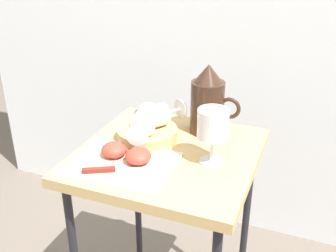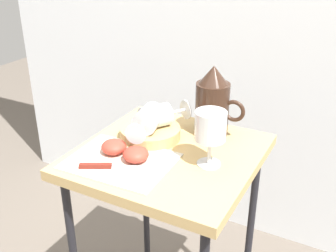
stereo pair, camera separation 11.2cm
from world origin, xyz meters
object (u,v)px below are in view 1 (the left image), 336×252
at_px(table, 168,174).
at_px(wine_glass_tipped_near, 154,117).
at_px(wine_glass_upright, 213,127).
at_px(basket_tray, 147,134).
at_px(pitcher, 208,105).
at_px(apple_half_left, 114,150).
at_px(knife, 111,170).
at_px(apple_half_right, 138,156).
at_px(wine_glass_tipped_far, 146,120).

bearing_deg(table, wine_glass_tipped_near, 137.67).
bearing_deg(wine_glass_upright, basket_tray, 163.93).
relative_size(pitcher, apple_half_left, 3.08).
bearing_deg(knife, apple_half_right, 55.29).
distance_m(pitcher, wine_glass_upright, 0.19).
height_order(apple_half_left, knife, apple_half_left).
height_order(basket_tray, wine_glass_tipped_near, wine_glass_tipped_near).
bearing_deg(wine_glass_tipped_near, wine_glass_upright, -21.19).
xyz_separation_m(wine_glass_tipped_far, apple_half_left, (-0.04, -0.11, -0.05)).
distance_m(apple_half_right, knife, 0.08).
relative_size(wine_glass_tipped_near, wine_glass_tipped_far, 1.00).
xyz_separation_m(pitcher, wine_glass_tipped_far, (-0.15, -0.13, -0.02)).
height_order(basket_tray, knife, basket_tray).
relative_size(wine_glass_tipped_far, apple_half_right, 2.30).
bearing_deg(table, apple_half_right, -117.64).
xyz_separation_m(wine_glass_upright, wine_glass_tipped_near, (-0.20, 0.08, -0.04)).
relative_size(apple_half_right, knife, 0.36).
bearing_deg(table, pitcher, 68.45).
height_order(basket_tray, wine_glass_upright, wine_glass_upright).
distance_m(wine_glass_upright, wine_glass_tipped_near, 0.22).
height_order(table, basket_tray, basket_tray).
bearing_deg(apple_half_right, pitcher, 66.17).
bearing_deg(wine_glass_tipped_near, apple_half_right, -81.63).
bearing_deg(apple_half_left, wine_glass_upright, 15.66).
xyz_separation_m(table, wine_glass_upright, (0.13, -0.01, 0.18)).
xyz_separation_m(basket_tray, wine_glass_tipped_near, (0.01, 0.02, 0.05)).
height_order(wine_glass_tipped_near, apple_half_right, wine_glass_tipped_near).
bearing_deg(apple_half_left, wine_glass_tipped_near, 70.30).
distance_m(basket_tray, pitcher, 0.20).
distance_m(wine_glass_tipped_far, knife, 0.20).
xyz_separation_m(apple_half_left, apple_half_right, (0.08, -0.01, 0.00)).
bearing_deg(table, wine_glass_upright, -5.65).
xyz_separation_m(wine_glass_upright, knife, (-0.23, -0.15, -0.10)).
distance_m(wine_glass_tipped_near, apple_half_left, 0.17).
relative_size(basket_tray, apple_half_right, 2.56).
relative_size(basket_tray, wine_glass_tipped_far, 1.11).
bearing_deg(knife, wine_glass_tipped_far, 86.00).
distance_m(wine_glass_tipped_far, apple_half_left, 0.13).
xyz_separation_m(table, knife, (-0.09, -0.16, 0.08)).
bearing_deg(apple_half_right, wine_glass_tipped_far, 104.91).
distance_m(table, apple_half_left, 0.18).
bearing_deg(apple_half_left, wine_glass_tipped_far, 68.89).
height_order(pitcher, wine_glass_upright, pitcher).
bearing_deg(apple_half_right, wine_glass_tipped_near, 98.37).
bearing_deg(apple_half_right, knife, -124.71).
bearing_deg(pitcher, table, -111.55).
bearing_deg(wine_glass_tipped_far, apple_half_right, -75.09).
bearing_deg(knife, wine_glass_tipped_near, 84.24).
height_order(basket_tray, apple_half_left, apple_half_left).
relative_size(apple_half_left, apple_half_right, 1.00).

